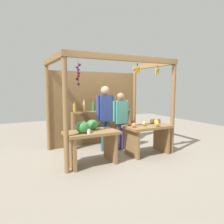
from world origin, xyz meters
TOP-DOWN VIEW (x-y plane):
  - ground_plane at (0.00, 0.00)m, footprint 12.00×12.00m
  - market_stall at (0.00, 0.38)m, footprint 2.83×1.82m
  - fruit_counter_left at (-0.77, -0.63)m, footprint 1.14×0.64m
  - fruit_counter_right at (0.75, -0.64)m, footprint 1.14×0.64m
  - bottle_shelf_unit at (0.12, 0.64)m, footprint 1.81×0.22m
  - vendor_man at (-0.06, 0.10)m, footprint 0.48×0.23m
  - vendor_woman at (0.35, 0.01)m, footprint 0.48×0.21m

SIDE VIEW (x-z plane):
  - ground_plane at x=0.00m, z-range 0.00..0.00m
  - fruit_counter_right at x=0.75m, z-range 0.10..0.97m
  - fruit_counter_left at x=-0.77m, z-range 0.11..1.08m
  - bottle_shelf_unit at x=0.12m, z-range 0.12..1.47m
  - vendor_woman at x=0.35m, z-range 0.14..1.66m
  - vendor_man at x=-0.06m, z-range 0.18..1.87m
  - market_stall at x=0.00m, z-range 0.19..2.52m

